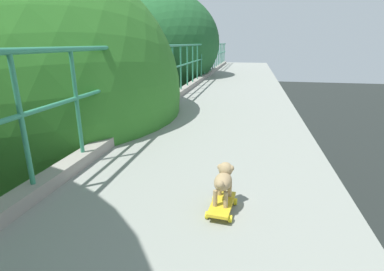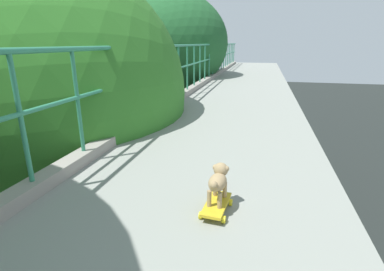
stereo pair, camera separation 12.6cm
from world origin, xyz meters
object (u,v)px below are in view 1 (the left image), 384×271
Objects in this scene: car_yellow_cab_fifth at (137,180)px; small_dog at (224,179)px; city_bus at (164,97)px; car_black_fourth at (10,219)px; car_red_taxi_seventh at (172,138)px; car_green_sixth at (100,154)px; toy_skateboard at (222,204)px.

car_yellow_cab_fifth is 11.42× the size of small_dog.
city_bus is at bearing 102.13° from car_yellow_cab_fifth.
car_red_taxi_seventh reaches higher than car_black_fourth.
car_red_taxi_seventh is (0.02, 6.72, 0.13)m from car_yellow_cab_fifth.
car_red_taxi_seventh is (3.60, 11.27, -0.03)m from car_black_fourth.
small_dog reaches higher than car_green_sixth.
car_green_sixth is at bearing 123.60° from small_dog.
car_yellow_cab_fifth is 13.28m from toy_skateboard.
toy_skateboard is (5.37, -10.80, 5.57)m from car_yellow_cab_fifth.
toy_skateboard is 0.21m from small_dog.
city_bus is (-3.78, 10.78, 1.10)m from car_red_taxi_seventh.
car_red_taxi_seventh reaches higher than car_green_sixth.
car_black_fourth is 22.07m from city_bus.
car_yellow_cab_fifth is at bearing -77.87° from city_bus.
city_bus is 30.04m from toy_skateboard.
toy_skateboard is at bearing -73.02° from car_red_taxi_seventh.
car_yellow_cab_fifth is 0.92× the size of car_green_sixth.
car_green_sixth is 14.67m from city_bus.
car_yellow_cab_fifth is 13.33m from small_dog.
car_green_sixth is 17.31m from small_dog.
city_bus is (-0.18, 22.05, 1.07)m from car_black_fourth.
car_yellow_cab_fifth is at bearing -37.99° from car_green_sixth.
city_bus is at bearing 107.88° from toy_skateboard.
car_green_sixth is (-0.09, 7.42, -0.09)m from car_black_fourth.
car_yellow_cab_fifth is (3.58, 4.55, -0.16)m from car_black_fourth.
car_black_fourth is at bearing -128.22° from car_yellow_cab_fifth.
small_dog is at bearing -34.66° from car_black_fourth.
car_red_taxi_seventh is 0.39× the size of city_bus.
car_black_fourth is 12.25m from small_dog.
toy_skateboard is at bearing -56.51° from car_green_sixth.
car_yellow_cab_fifth is 17.94m from city_bus.
small_dog is at bearing -63.44° from car_yellow_cab_fifth.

